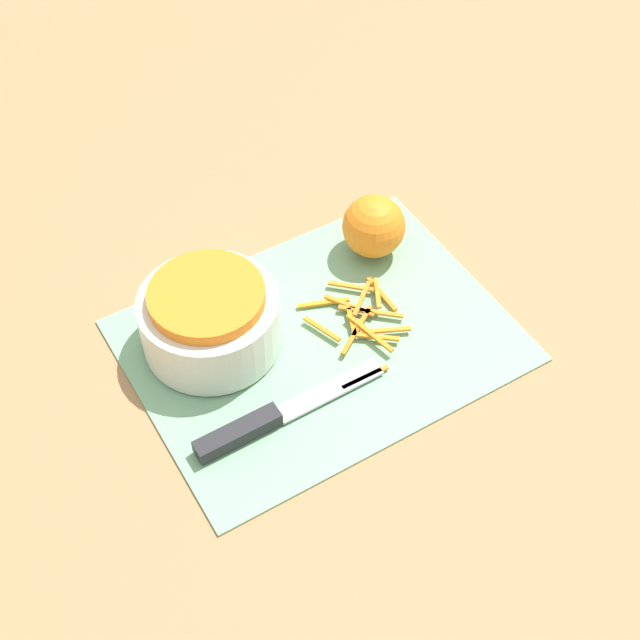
% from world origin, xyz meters
% --- Properties ---
extents(ground_plane, '(4.00, 4.00, 0.00)m').
position_xyz_m(ground_plane, '(0.00, 0.00, 0.00)').
color(ground_plane, '#9E754C').
extents(cutting_board, '(0.40, 0.30, 0.01)m').
position_xyz_m(cutting_board, '(0.00, 0.00, 0.00)').
color(cutting_board, '#75AD84').
rests_on(cutting_board, ground_plane).
extents(bowl_speckled, '(0.15, 0.15, 0.08)m').
position_xyz_m(bowl_speckled, '(-0.10, 0.06, 0.04)').
color(bowl_speckled, silver).
rests_on(bowl_speckled, cutting_board).
extents(knife, '(0.21, 0.02, 0.02)m').
position_xyz_m(knife, '(-0.11, -0.07, 0.01)').
color(knife, '#232328').
rests_on(knife, cutting_board).
extents(orange_left, '(0.07, 0.07, 0.07)m').
position_xyz_m(orange_left, '(0.12, 0.08, 0.04)').
color(orange_left, orange).
rests_on(orange_left, cutting_board).
extents(peel_pile, '(0.11, 0.14, 0.01)m').
position_xyz_m(peel_pile, '(0.05, -0.00, 0.01)').
color(peel_pile, orange).
rests_on(peel_pile, cutting_board).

